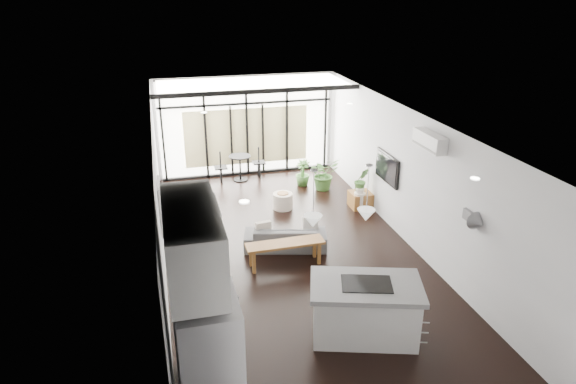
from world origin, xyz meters
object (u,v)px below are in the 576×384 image
island (365,310)px  pouf (283,201)px  fridge (211,366)px  milk_can (359,199)px  sofa (285,233)px  console_bench (285,254)px  tv (387,168)px

island → pouf: (-0.06, 5.02, -0.27)m
island → fridge: bearing=-136.9°
fridge → pouf: (2.42, 6.22, -0.72)m
island → milk_can: 4.84m
island → fridge: (-2.48, -1.20, 0.46)m
pouf → milk_can: size_ratio=0.91×
sofa → console_bench: size_ratio=1.11×
console_bench → milk_can: 3.21m
island → pouf: size_ratio=3.47×
island → console_bench: (-0.66, 2.38, -0.21)m
fridge → tv: 6.70m
milk_can → sofa: bearing=-146.9°
fridge → console_bench: 4.07m
sofa → tv: 2.78m
console_bench → tv: tv is taller
sofa → milk_can: bearing=-133.0°
pouf → milk_can: 1.86m
console_bench → tv: (2.69, 1.37, 1.05)m
console_bench → tv: 3.20m
milk_can → fridge: bearing=-126.4°
sofa → pouf: size_ratio=3.49×
island → sofa: (-0.49, 3.07, -0.13)m
fridge → milk_can: (4.21, 5.71, -0.65)m
pouf → tv: 2.68m
island → sofa: bearing=116.3°
island → console_bench: 2.48m
fridge → pouf: size_ratio=3.78×
fridge → tv: fridge is taller
console_bench → milk_can: bearing=40.7°
island → pouf: 5.03m
pouf → sofa: bearing=-102.4°
sofa → tv: bearing=-150.9°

